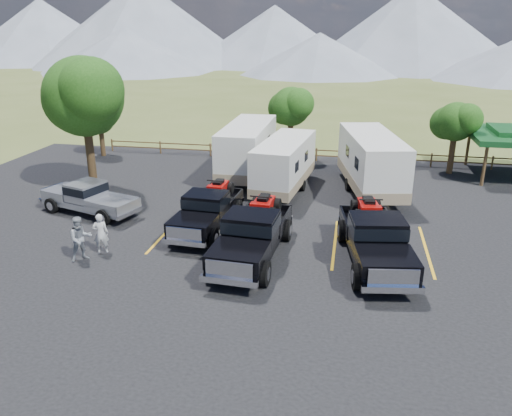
% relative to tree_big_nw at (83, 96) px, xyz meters
% --- Properties ---
extents(ground, '(320.00, 320.00, 0.00)m').
position_rel_tree_big_nw_xyz_m(ground, '(12.55, -9.03, -5.60)').
color(ground, '#4B5825').
rests_on(ground, ground).
extents(asphalt_lot, '(44.00, 34.00, 0.04)m').
position_rel_tree_big_nw_xyz_m(asphalt_lot, '(12.55, -6.03, -5.58)').
color(asphalt_lot, black).
rests_on(asphalt_lot, ground).
extents(stall_lines, '(12.12, 5.50, 0.01)m').
position_rel_tree_big_nw_xyz_m(stall_lines, '(12.55, -5.03, -5.55)').
color(stall_lines, gold).
rests_on(stall_lines, asphalt_lot).
extents(tree_big_nw, '(5.54, 5.18, 7.84)m').
position_rel_tree_big_nw_xyz_m(tree_big_nw, '(0.00, 0.00, 0.00)').
color(tree_big_nw, '#322313').
rests_on(tree_big_nw, ground).
extents(tree_ne_a, '(3.11, 2.92, 4.76)m').
position_rel_tree_big_nw_xyz_m(tree_ne_a, '(21.52, 7.99, -2.11)').
color(tree_ne_a, '#322313').
rests_on(tree_ne_a, ground).
extents(tree_north, '(3.46, 3.24, 5.25)m').
position_rel_tree_big_nw_xyz_m(tree_north, '(10.52, 9.99, -1.76)').
color(tree_north, '#322313').
rests_on(tree_north, ground).
extents(tree_nw_small, '(2.59, 2.43, 3.85)m').
position_rel_tree_big_nw_xyz_m(tree_nw_small, '(-3.48, 7.99, -2.81)').
color(tree_nw_small, '#322313').
rests_on(tree_nw_small, ground).
extents(rail_fence, '(36.12, 0.12, 1.00)m').
position_rel_tree_big_nw_xyz_m(rail_fence, '(14.55, 9.47, -4.99)').
color(rail_fence, brown).
rests_on(rail_fence, ground).
extents(mountain_range, '(209.00, 71.00, 20.00)m').
position_rel_tree_big_nw_xyz_m(mountain_range, '(4.92, 96.95, 2.28)').
color(mountain_range, slate).
rests_on(mountain_range, ground).
extents(rig_left, '(2.47, 6.31, 2.07)m').
position_rel_tree_big_nw_xyz_m(rig_left, '(8.40, -4.36, -4.56)').
color(rig_left, black).
rests_on(rig_left, asphalt_lot).
extents(rig_center, '(2.74, 6.97, 2.29)m').
position_rel_tree_big_nw_xyz_m(rig_center, '(11.17, -7.08, -4.45)').
color(rig_center, black).
rests_on(rig_center, asphalt_lot).
extents(rig_right, '(3.26, 7.16, 2.30)m').
position_rel_tree_big_nw_xyz_m(rig_right, '(16.20, -6.58, -4.45)').
color(rig_right, black).
rests_on(rig_right, asphalt_lot).
extents(trailer_left, '(2.63, 9.77, 3.40)m').
position_rel_tree_big_nw_xyz_m(trailer_left, '(8.43, 4.71, -3.77)').
color(trailer_left, silver).
rests_on(trailer_left, asphalt_lot).
extents(trailer_center, '(3.05, 8.88, 3.07)m').
position_rel_tree_big_nw_xyz_m(trailer_center, '(11.20, 2.14, -3.95)').
color(trailer_center, silver).
rests_on(trailer_center, asphalt_lot).
extents(trailer_right, '(4.08, 9.89, 3.42)m').
position_rel_tree_big_nw_xyz_m(trailer_right, '(16.19, 2.87, -3.76)').
color(trailer_right, silver).
rests_on(trailer_right, asphalt_lot).
extents(pickup_silver, '(5.95, 3.41, 1.70)m').
position_rel_tree_big_nw_xyz_m(pickup_silver, '(1.76, -3.66, -4.67)').
color(pickup_silver, '#989BA1').
rests_on(pickup_silver, asphalt_lot).
extents(person_a, '(0.77, 0.65, 1.80)m').
position_rel_tree_big_nw_xyz_m(person_a, '(4.64, -7.95, -4.66)').
color(person_a, silver).
rests_on(person_a, asphalt_lot).
extents(person_b, '(1.19, 1.18, 1.94)m').
position_rel_tree_big_nw_xyz_m(person_b, '(4.16, -8.77, -4.59)').
color(person_b, gray).
rests_on(person_b, asphalt_lot).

